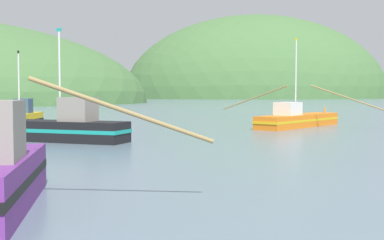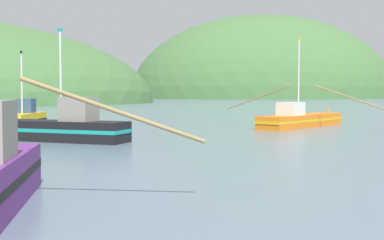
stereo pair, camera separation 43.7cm
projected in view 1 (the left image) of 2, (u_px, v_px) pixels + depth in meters
hill_mid_right at (256, 98)px, 263.76m from camera, size 138.53×110.82×84.95m
fishing_boat_black at (63, 128)px, 30.75m from camera, size 8.28×6.55×6.86m
fishing_boat_orange at (298, 119)px, 43.62m from camera, size 10.50×12.81×7.60m
fishing_boat_yellow at (22, 120)px, 39.71m from camera, size 3.07×6.33×6.19m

